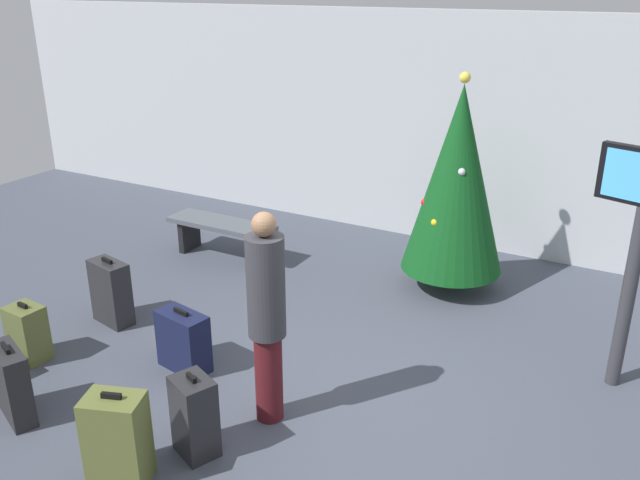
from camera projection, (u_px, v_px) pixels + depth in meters
ground_plane at (336, 402)px, 5.59m from camera, size 16.00×16.00×0.00m
back_wall at (487, 135)px, 8.33m from camera, size 16.00×0.20×2.97m
holiday_tree at (457, 180)px, 7.19m from camera, size 1.13×1.13×2.44m
flight_info_kiosk at (640, 231)px, 5.33m from camera, size 0.79×0.32×2.10m
waiting_bench at (222, 231)px, 8.36m from camera, size 1.42×0.44×0.48m
traveller_0 at (267, 314)px, 5.06m from camera, size 0.31×0.31×1.76m
suitcase_1 at (28, 333)px, 6.12m from camera, size 0.35×0.28×0.58m
suitcase_2 at (195, 417)px, 4.88m from camera, size 0.39×0.36×0.67m
suitcase_3 at (111, 292)px, 6.77m from camera, size 0.48×0.31×0.71m
suitcase_4 at (183, 341)px, 5.98m from camera, size 0.53×0.33×0.59m
suitcase_5 at (117, 440)px, 4.59m from camera, size 0.48×0.40×0.73m
suitcase_6 at (13, 384)px, 5.28m from camera, size 0.52×0.35×0.66m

